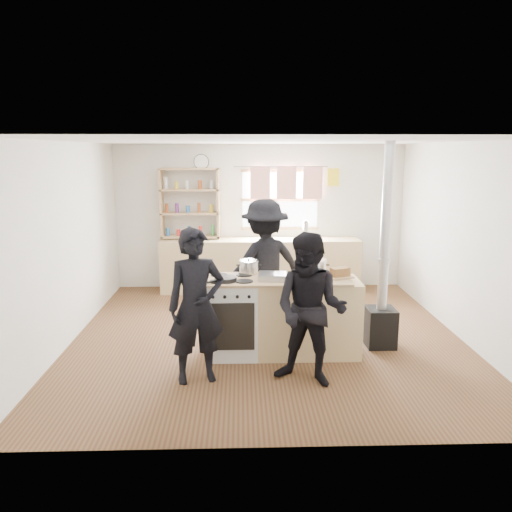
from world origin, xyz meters
The scene contains 14 objects.
ground centered at (0.00, 0.00, -0.01)m, with size 5.00×5.00×0.01m, color brown.
back_counter centered at (0.00, 2.22, 0.45)m, with size 3.40×0.55×0.90m, color tan.
shelving_unit centered at (-1.20, 2.34, 1.51)m, with size 1.00×0.28×1.20m.
thermos centered at (0.77, 2.22, 1.05)m, with size 0.10×0.10×0.30m, color silver.
cooking_island centered at (0.14, -0.55, 0.47)m, with size 1.97×0.64×0.93m.
skillet_greens centered at (-0.51, -0.67, 0.96)m, with size 0.36×0.36×0.05m.
roast_tray centered at (0.02, -0.61, 0.97)m, with size 0.34×0.29×0.07m.
stockpot_stove centered at (-0.24, -0.33, 1.01)m, with size 0.23×0.23×0.19m.
stockpot_counter centered at (0.52, -0.46, 1.03)m, with size 0.30×0.30×0.22m.
bread_board centered at (0.82, -0.56, 0.98)m, with size 0.34×0.29×0.12m.
flue_heater centered at (1.39, -0.36, 0.65)m, with size 0.35×0.35×2.50m.
person_near_left centered at (-0.80, -1.24, 0.82)m, with size 0.59×0.39×1.63m, color black.
person_near_right centered at (0.37, -1.34, 0.80)m, with size 0.77×0.60×1.59m, color black.
person_far centered at (-0.02, 0.34, 0.88)m, with size 1.14×0.66×1.76m, color black.
Camera 1 is at (-0.34, -6.17, 2.39)m, focal length 35.00 mm.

